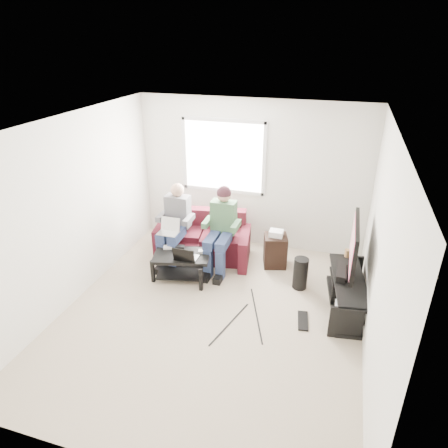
# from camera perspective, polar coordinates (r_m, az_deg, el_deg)

# --- Properties ---
(floor) EXTENTS (4.50, 4.50, 0.00)m
(floor) POSITION_cam_1_polar(r_m,az_deg,el_deg) (5.66, -1.90, -12.89)
(floor) COLOR #BDAA93
(floor) RESTS_ON ground
(ceiling) EXTENTS (4.50, 4.50, 0.00)m
(ceiling) POSITION_cam_1_polar(r_m,az_deg,el_deg) (4.53, -2.38, 13.85)
(ceiling) COLOR white
(ceiling) RESTS_ON wall_back
(wall_back) EXTENTS (4.50, 0.00, 4.50)m
(wall_back) POSITION_cam_1_polar(r_m,az_deg,el_deg) (6.96, 3.93, 6.93)
(wall_back) COLOR silver
(wall_back) RESTS_ON floor
(wall_front) EXTENTS (4.50, 0.00, 4.50)m
(wall_front) POSITION_cam_1_polar(r_m,az_deg,el_deg) (3.29, -15.57, -18.05)
(wall_front) COLOR silver
(wall_front) RESTS_ON floor
(wall_left) EXTENTS (0.00, 4.50, 4.50)m
(wall_left) POSITION_cam_1_polar(r_m,az_deg,el_deg) (5.87, -20.94, 1.59)
(wall_left) COLOR silver
(wall_left) RESTS_ON floor
(wall_right) EXTENTS (0.00, 4.50, 4.50)m
(wall_right) POSITION_cam_1_polar(r_m,az_deg,el_deg) (4.76, 21.35, -4.11)
(wall_right) COLOR silver
(wall_right) RESTS_ON floor
(window) EXTENTS (1.48, 0.04, 1.28)m
(window) POSITION_cam_1_polar(r_m,az_deg,el_deg) (6.98, -0.08, 9.62)
(window) COLOR white
(window) RESTS_ON wall_back
(sofa) EXTENTS (1.77, 0.98, 0.77)m
(sofa) POSITION_cam_1_polar(r_m,az_deg,el_deg) (6.91, -2.95, -2.27)
(sofa) COLOR #491221
(sofa) RESTS_ON floor
(person_left) EXTENTS (0.40, 0.71, 1.31)m
(person_left) POSITION_cam_1_polar(r_m,az_deg,el_deg) (6.64, -7.05, 0.39)
(person_left) COLOR navy
(person_left) RESTS_ON sofa
(person_right) EXTENTS (0.40, 0.71, 1.36)m
(person_right) POSITION_cam_1_polar(r_m,az_deg,el_deg) (6.37, -0.40, 0.05)
(person_right) COLOR navy
(person_right) RESTS_ON sofa
(laptop_silver) EXTENTS (0.33, 0.24, 0.24)m
(laptop_silver) POSITION_cam_1_polar(r_m,az_deg,el_deg) (6.45, -7.95, -0.80)
(laptop_silver) COLOR silver
(laptop_silver) RESTS_ON person_left
(coffee_table) EXTENTS (0.95, 0.70, 0.43)m
(coffee_table) POSITION_cam_1_polar(r_m,az_deg,el_deg) (6.28, -6.05, -5.24)
(coffee_table) COLOR black
(coffee_table) RESTS_ON floor
(laptop_black) EXTENTS (0.38, 0.29, 0.24)m
(laptop_black) POSITION_cam_1_polar(r_m,az_deg,el_deg) (6.06, -5.39, -3.89)
(laptop_black) COLOR black
(laptop_black) RESTS_ON coffee_table
(controller_a) EXTENTS (0.16, 0.13, 0.04)m
(controller_a) POSITION_cam_1_polar(r_m,az_deg,el_deg) (6.42, -8.01, -3.29)
(controller_a) COLOR silver
(controller_a) RESTS_ON coffee_table
(controller_b) EXTENTS (0.16, 0.12, 0.04)m
(controller_b) POSITION_cam_1_polar(r_m,az_deg,el_deg) (6.40, -6.32, -3.29)
(controller_b) COLOR black
(controller_b) RESTS_ON coffee_table
(controller_c) EXTENTS (0.16, 0.12, 0.04)m
(controller_c) POSITION_cam_1_polar(r_m,az_deg,el_deg) (6.24, -3.03, -3.95)
(controller_c) COLOR gray
(controller_c) RESTS_ON coffee_table
(tv_stand) EXTENTS (0.60, 1.44, 0.46)m
(tv_stand) POSITION_cam_1_polar(r_m,az_deg,el_deg) (5.94, 17.14, -9.59)
(tv_stand) COLOR black
(tv_stand) RESTS_ON floor
(tv) EXTENTS (0.12, 1.10, 0.81)m
(tv) POSITION_cam_1_polar(r_m,az_deg,el_deg) (5.67, 18.06, -3.08)
(tv) COLOR black
(tv) RESTS_ON tv_stand
(soundbar) EXTENTS (0.12, 0.50, 0.10)m
(soundbar) POSITION_cam_1_polar(r_m,az_deg,el_deg) (5.86, 16.38, -6.46)
(soundbar) COLOR black
(soundbar) RESTS_ON tv_stand
(drink_cup) EXTENTS (0.08, 0.08, 0.12)m
(drink_cup) POSITION_cam_1_polar(r_m,az_deg,el_deg) (6.32, 17.19, -3.99)
(drink_cup) COLOR #AF804B
(drink_cup) RESTS_ON tv_stand
(console_white) EXTENTS (0.30, 0.22, 0.06)m
(console_white) POSITION_cam_1_polar(r_m,az_deg,el_deg) (5.58, 17.13, -11.31)
(console_white) COLOR silver
(console_white) RESTS_ON tv_stand
(console_grey) EXTENTS (0.34, 0.26, 0.08)m
(console_grey) POSITION_cam_1_polar(r_m,az_deg,el_deg) (6.15, 17.30, -7.43)
(console_grey) COLOR gray
(console_grey) RESTS_ON tv_stand
(console_black) EXTENTS (0.38, 0.30, 0.07)m
(console_black) POSITION_cam_1_polar(r_m,az_deg,el_deg) (5.86, 17.22, -9.27)
(console_black) COLOR black
(console_black) RESTS_ON tv_stand
(subwoofer) EXTENTS (0.22, 0.22, 0.50)m
(subwoofer) POSITION_cam_1_polar(r_m,az_deg,el_deg) (6.17, 10.86, -6.94)
(subwoofer) COLOR black
(subwoofer) RESTS_ON floor
(keyboard_floor) EXTENTS (0.19, 0.42, 0.02)m
(keyboard_floor) POSITION_cam_1_polar(r_m,az_deg,el_deg) (5.65, 11.21, -13.40)
(keyboard_floor) COLOR black
(keyboard_floor) RESTS_ON floor
(end_table) EXTENTS (0.36, 0.36, 0.64)m
(end_table) POSITION_cam_1_polar(r_m,az_deg,el_deg) (6.66, 7.33, -3.66)
(end_table) COLOR black
(end_table) RESTS_ON floor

